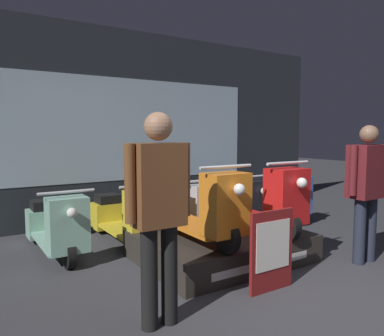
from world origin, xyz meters
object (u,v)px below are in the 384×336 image
(scooter_backrow_1, at_px, (124,217))
(scooter_backrow_4, at_px, (270,198))
(scooter_backrow_3, at_px, (229,204))
(scooter_backrow_0, at_px, (55,226))
(price_sign_board, at_px, (272,250))
(scooter_backrow_2, at_px, (181,210))
(person_right_browsing, at_px, (367,182))
(scooter_display_right, at_px, (250,201))
(person_left_browsing, at_px, (159,205))
(scooter_display_left, at_px, (192,208))

(scooter_backrow_1, height_order, scooter_backrow_4, same)
(scooter_backrow_1, relative_size, scooter_backrow_3, 1.00)
(scooter_backrow_0, xyz_separation_m, scooter_backrow_3, (2.74, 0.00, 0.00))
(price_sign_board, bearing_deg, scooter_backrow_2, 80.90)
(person_right_browsing, bearing_deg, scooter_backrow_1, 131.88)
(scooter_backrow_1, bearing_deg, scooter_backrow_0, 180.00)
(price_sign_board, bearing_deg, person_right_browsing, -0.19)
(scooter_backrow_4, bearing_deg, scooter_backrow_3, 180.00)
(scooter_backrow_1, bearing_deg, scooter_display_right, -49.25)
(scooter_backrow_1, height_order, scooter_backrow_2, same)
(person_left_browsing, relative_size, person_right_browsing, 1.04)
(person_left_browsing, xyz_separation_m, person_right_browsing, (2.67, -0.00, -0.02))
(scooter_backrow_2, distance_m, person_right_browsing, 2.59)
(scooter_display_left, xyz_separation_m, scooter_backrow_1, (-0.27, 1.29, -0.32))
(scooter_display_left, distance_m, price_sign_board, 1.04)
(scooter_backrow_3, relative_size, person_right_browsing, 1.08)
(scooter_backrow_2, bearing_deg, scooter_backrow_3, 0.00)
(scooter_backrow_0, relative_size, scooter_backrow_1, 1.00)
(scooter_backrow_0, bearing_deg, price_sign_board, -57.01)
(person_right_browsing, bearing_deg, scooter_backrow_0, 142.44)
(scooter_display_right, distance_m, scooter_backrow_0, 2.43)
(scooter_backrow_4, bearing_deg, scooter_display_right, -141.40)
(scooter_backrow_2, xyz_separation_m, scooter_backrow_3, (0.91, 0.00, 0.00))
(scooter_display_left, relative_size, scooter_backrow_0, 1.00)
(scooter_backrow_2, xyz_separation_m, person_left_browsing, (-1.55, -2.26, 0.61))
(scooter_backrow_2, bearing_deg, person_left_browsing, -124.50)
(scooter_display_left, distance_m, person_right_browsing, 2.02)
(scooter_backrow_3, height_order, scooter_backrow_4, same)
(scooter_display_right, bearing_deg, scooter_backrow_1, 130.75)
(scooter_backrow_0, xyz_separation_m, scooter_backrow_4, (3.65, 0.00, 0.00))
(scooter_display_left, relative_size, person_left_browsing, 1.04)
(scooter_backrow_2, relative_size, person_right_browsing, 1.08)
(scooter_display_right, xyz_separation_m, price_sign_board, (-0.56, -0.96, -0.27))
(scooter_backrow_1, bearing_deg, scooter_backrow_2, 0.00)
(scooter_backrow_3, bearing_deg, scooter_backrow_2, 180.00)
(scooter_display_right, height_order, person_right_browsing, person_right_browsing)
(scooter_display_left, relative_size, scooter_backrow_3, 1.00)
(scooter_display_left, distance_m, scooter_display_right, 0.84)
(scooter_backrow_0, distance_m, person_right_browsing, 3.75)
(scooter_display_left, bearing_deg, person_left_browsing, -133.45)
(scooter_display_left, xyz_separation_m, scooter_display_right, (0.84, 0.00, 0.00))
(scooter_backrow_2, xyz_separation_m, person_right_browsing, (1.11, -2.26, 0.59))
(scooter_display_right, relative_size, price_sign_board, 2.21)
(scooter_display_left, height_order, scooter_backrow_4, scooter_display_left)
(scooter_backrow_0, bearing_deg, person_right_browsing, -37.56)
(scooter_backrow_1, distance_m, person_right_browsing, 3.09)
(scooter_display_left, xyz_separation_m, scooter_backrow_4, (2.46, 1.29, -0.32))
(scooter_backrow_4, xyz_separation_m, person_left_browsing, (-3.38, -2.26, 0.61))
(scooter_backrow_2, height_order, price_sign_board, scooter_backrow_2)
(scooter_backrow_0, xyz_separation_m, person_right_browsing, (2.94, -2.26, 0.59))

